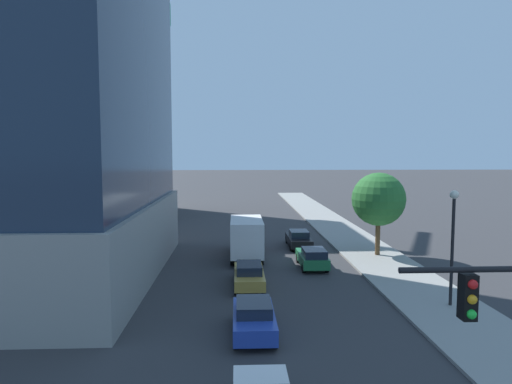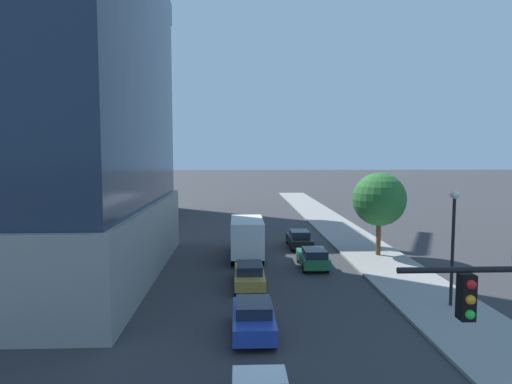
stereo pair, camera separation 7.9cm
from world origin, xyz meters
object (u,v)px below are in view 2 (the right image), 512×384
construction_building (113,90)px  street_tree (379,199)px  car_green (313,258)px  car_gold (249,275)px  car_black (299,239)px  car_blue (254,318)px  box_truck (247,235)px  street_lamp (453,231)px

construction_building → street_tree: 37.86m
car_green → car_gold: car_green is taller
construction_building → car_green: (20.78, -27.95, -14.96)m
car_black → car_blue: (-4.47, -18.04, 0.04)m
car_black → box_truck: box_truck is taller
street_lamp → box_truck: bearing=131.7°
car_green → car_black: bearing=90.0°
construction_building → car_blue: size_ratio=8.58×
street_tree → car_gold: street_tree is taller
car_black → car_blue: 18.58m
construction_building → car_blue: 44.95m
street_lamp → box_truck: size_ratio=0.81×
street_tree → car_black: 7.59m
car_blue → box_truck: bearing=90.0°
construction_building → car_black: size_ratio=7.76×
car_black → car_green: bearing=-90.0°
street_lamp → car_blue: street_lamp is taller
car_blue → car_green: car_blue is taller
car_green → box_truck: size_ratio=0.56×
car_gold → construction_building: bearing=117.0°
car_blue → car_gold: (0.00, 7.08, -0.03)m
street_tree → car_blue: (-9.99, -14.35, -3.64)m
car_green → construction_building: bearing=126.6°
street_tree → car_green: size_ratio=1.55×
street_lamp → car_gold: size_ratio=1.30×
car_blue → car_gold: car_blue is taller
street_lamp → car_gold: street_lamp is taller
street_tree → car_gold: (-9.99, -7.27, -3.67)m
construction_building → street_tree: (26.30, -24.78, -11.31)m
car_black → box_truck: size_ratio=0.64×
construction_building → box_truck: size_ratio=4.93×
construction_building → car_gold: construction_building is taller
car_black → car_blue: bearing=-103.9°
car_black → car_blue: car_blue is taller
street_tree → car_black: (-5.52, 3.69, -3.68)m
construction_building → car_black: bearing=-45.4°
car_gold → box_truck: (-0.00, 7.23, 1.02)m
car_black → construction_building: bearing=134.6°
street_lamp → car_black: bearing=110.6°
construction_building → box_truck: (16.31, -24.81, -13.96)m
street_tree → car_blue: street_tree is taller
car_green → street_tree: bearing=29.9°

